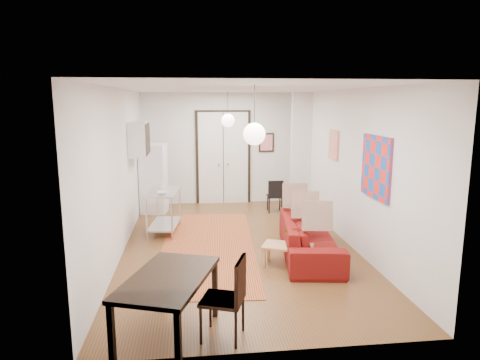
{
  "coord_description": "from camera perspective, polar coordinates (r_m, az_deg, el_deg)",
  "views": [
    {
      "loc": [
        -0.85,
        -7.67,
        2.69
      ],
      "look_at": [
        0.04,
        0.02,
        1.25
      ],
      "focal_mm": 32.0,
      "sensor_mm": 36.0,
      "label": 1
    }
  ],
  "objects": [
    {
      "name": "wall_cabinet",
      "position": [
        9.26,
        -13.3,
        5.36
      ],
      "size": [
        0.35,
        1.0,
        0.7
      ],
      "primitive_type": "cube",
      "color": "white",
      "rests_on": "wall_left"
    },
    {
      "name": "dining_table",
      "position": [
        4.95,
        -9.53,
        -13.44
      ],
      "size": [
        1.22,
        1.59,
        0.78
      ],
      "rotation": [
        0.0,
        0.0,
        -0.33
      ],
      "color": "black",
      "rests_on": "floor"
    },
    {
      "name": "print_left",
      "position": [
        9.77,
        -13.86,
        5.89
      ],
      "size": [
        0.03,
        0.44,
        0.54
      ],
      "primitive_type": "cube",
      "color": "#A16443",
      "rests_on": "wall_left"
    },
    {
      "name": "fridge",
      "position": [
        10.54,
        -11.43,
        0.2
      ],
      "size": [
        0.67,
        0.67,
        1.67
      ],
      "primitive_type": "cube",
      "rotation": [
        0.0,
        0.0,
        -0.14
      ],
      "color": "white",
      "rests_on": "floor"
    },
    {
      "name": "wall_right",
      "position": [
        8.31,
        14.25,
        1.63
      ],
      "size": [
        0.02,
        7.0,
        2.9
      ],
      "primitive_type": "cube",
      "color": "silver",
      "rests_on": "floor"
    },
    {
      "name": "poster_back",
      "position": [
        11.37,
        3.54,
        5.01
      ],
      "size": [
        0.4,
        0.03,
        0.5
      ],
      "primitive_type": "cube",
      "color": "red",
      "rests_on": "wall_back"
    },
    {
      "name": "painting_abstract",
      "position": [
        9.0,
        12.4,
        4.62
      ],
      "size": [
        0.05,
        0.5,
        0.6
      ],
      "primitive_type": "cube",
      "color": "beige",
      "rests_on": "wall_right"
    },
    {
      "name": "kitchen_counter",
      "position": [
        8.94,
        -10.1,
        -3.41
      ],
      "size": [
        0.71,
        1.21,
        0.88
      ],
      "rotation": [
        0.0,
        0.0,
        -0.13
      ],
      "color": "silver",
      "rests_on": "floor"
    },
    {
      "name": "painting_popart",
      "position": [
        7.13,
        17.68,
        1.65
      ],
      "size": [
        0.05,
        1.0,
        1.0
      ],
      "primitive_type": "cube",
      "color": "red",
      "rests_on": "wall_right"
    },
    {
      "name": "pendant_back",
      "position": [
        9.72,
        -1.62,
        7.94
      ],
      "size": [
        0.3,
        0.3,
        0.8
      ],
      "color": "white",
      "rests_on": "ceiling"
    },
    {
      "name": "double_doors",
      "position": [
        11.25,
        -2.25,
        2.92
      ],
      "size": [
        1.44,
        0.06,
        2.5
      ],
      "primitive_type": "cube",
      "color": "silver",
      "rests_on": "wall_back"
    },
    {
      "name": "soap_bottle",
      "position": [
        9.1,
        -10.4,
        -0.54
      ],
      "size": [
        0.09,
        0.09,
        0.18
      ],
      "primitive_type": "imported",
      "rotation": [
        0.0,
        0.0,
        -0.13
      ],
      "color": "#5393B5",
      "rests_on": "kitchen_counter"
    },
    {
      "name": "wall_left",
      "position": [
        7.87,
        -15.68,
        1.07
      ],
      "size": [
        0.02,
        7.0,
        2.9
      ],
      "primitive_type": "cube",
      "color": "silver",
      "rests_on": "floor"
    },
    {
      "name": "black_side_chair",
      "position": [
        10.55,
        4.58,
        -1.68
      ],
      "size": [
        0.39,
        0.39,
        0.81
      ],
      "rotation": [
        0.0,
        0.0,
        3.09
      ],
      "color": "black",
      "rests_on": "floor"
    },
    {
      "name": "kilim_rug",
      "position": [
        8.13,
        -4.31,
        -8.77
      ],
      "size": [
        1.98,
        4.62,
        0.01
      ],
      "primitive_type": "cube",
      "rotation": [
        0.0,
        0.0,
        -0.06
      ],
      "color": "#B05F2C",
      "rests_on": "floor"
    },
    {
      "name": "wall_front",
      "position": [
        4.43,
        4.75,
        -5.74
      ],
      "size": [
        4.2,
        0.02,
        2.9
      ],
      "primitive_type": "cube",
      "color": "silver",
      "rests_on": "floor"
    },
    {
      "name": "dining_chair_near",
      "position": [
        5.09,
        -2.46,
        -14.22
      ],
      "size": [
        0.58,
        0.71,
        0.96
      ],
      "rotation": [
        0.0,
        0.0,
        -1.9
      ],
      "color": "#3C2113",
      "rests_on": "floor"
    },
    {
      "name": "wall_back",
      "position": [
        11.27,
        -2.27,
        4.21
      ],
      "size": [
        4.2,
        0.02,
        2.9
      ],
      "primitive_type": "cube",
      "color": "silver",
      "rests_on": "floor"
    },
    {
      "name": "floor",
      "position": [
        8.17,
        -0.29,
        -8.69
      ],
      "size": [
        7.0,
        7.0,
        0.0
      ],
      "primitive_type": "plane",
      "color": "brown",
      "rests_on": "ground"
    },
    {
      "name": "dining_chair_far",
      "position": [
        5.09,
        -2.46,
        -14.22
      ],
      "size": [
        0.58,
        0.71,
        0.96
      ],
      "rotation": [
        0.0,
        0.0,
        -1.9
      ],
      "color": "#3C2113",
      "rests_on": "floor"
    },
    {
      "name": "sofa",
      "position": [
        7.63,
        9.27,
        -7.59
      ],
      "size": [
        2.4,
        1.21,
        0.67
      ],
      "primitive_type": "imported",
      "rotation": [
        0.0,
        0.0,
        1.43
      ],
      "color": "maroon",
      "rests_on": "floor"
    },
    {
      "name": "pendant_front",
      "position": [
        5.75,
        1.92,
        6.15
      ],
      "size": [
        0.3,
        0.3,
        0.8
      ],
      "color": "white",
      "rests_on": "ceiling"
    },
    {
      "name": "ceiling",
      "position": [
        7.72,
        -0.31,
        12.1
      ],
      "size": [
        4.2,
        7.0,
        0.02
      ],
      "primitive_type": "cube",
      "color": "silver",
      "rests_on": "wall_back"
    },
    {
      "name": "coffee_table",
      "position": [
        7.14,
        6.38,
        -9.01
      ],
      "size": [
        0.91,
        0.73,
        0.36
      ],
      "rotation": [
        0.0,
        0.0,
        -0.41
      ],
      "color": "tan",
      "rests_on": "floor"
    },
    {
      "name": "bowl",
      "position": [
        8.58,
        -10.29,
        -1.67
      ],
      "size": [
        0.23,
        0.23,
        0.05
      ],
      "primitive_type": "imported",
      "rotation": [
        0.0,
        0.0,
        -0.13
      ],
      "color": "beige",
      "rests_on": "kitchen_counter"
    },
    {
      "name": "stub_partition",
      "position": [
        10.64,
        8.13,
        3.74
      ],
      "size": [
        0.5,
        0.1,
        2.9
      ],
      "primitive_type": "cube",
      "color": "silver",
      "rests_on": "floor"
    },
    {
      "name": "potted_plant",
      "position": [
        7.09,
        7.21,
        -7.28
      ],
      "size": [
        0.4,
        0.37,
        0.35
      ],
      "primitive_type": "imported",
      "rotation": [
        0.0,
        0.0,
        -0.41
      ],
      "color": "#316D34",
      "rests_on": "coffee_table"
    }
  ]
}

